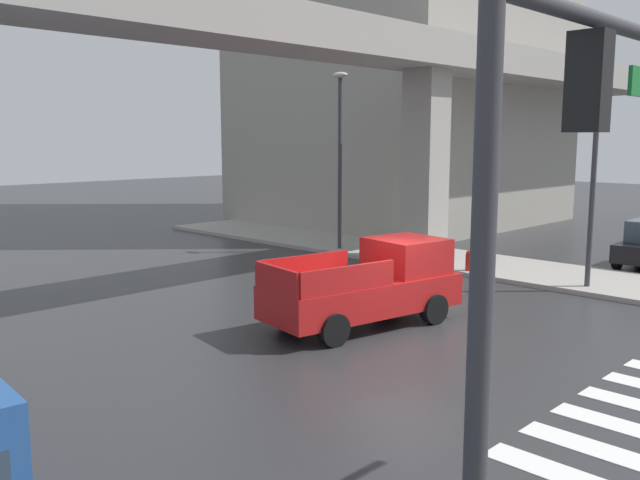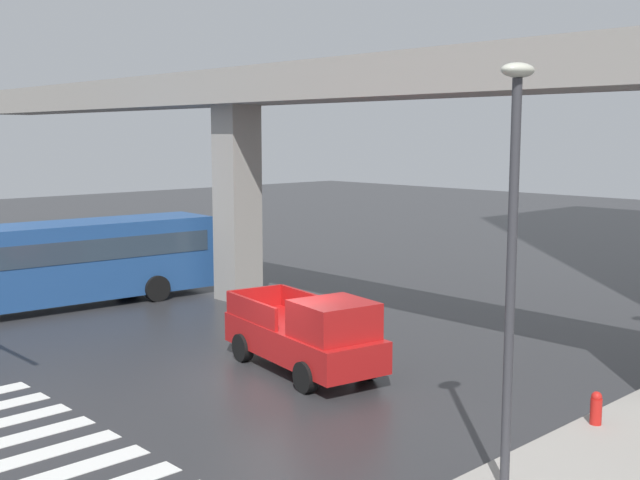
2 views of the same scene
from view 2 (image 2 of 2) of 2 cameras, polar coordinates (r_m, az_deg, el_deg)
ground_plane at (r=20.27m, az=-3.20°, el=-9.94°), size 120.00×120.00×0.00m
crosswalk_stripes at (r=17.19m, az=-19.64°, el=-13.65°), size 8.25×2.80×0.01m
elevated_overpass at (r=23.10m, az=6.90°, el=10.40°), size 58.17×2.53×8.36m
pickup_truck at (r=20.46m, az=-0.84°, el=-6.88°), size 5.35×2.73×2.08m
city_bus at (r=29.52m, az=-18.00°, el=-1.29°), size 3.47×10.98×2.99m
street_lamp_near_corner at (r=13.25m, az=13.68°, el=0.65°), size 0.44×0.70×7.24m
fire_hydrant at (r=17.70m, az=19.23°, el=-11.54°), size 0.24×0.24×0.85m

